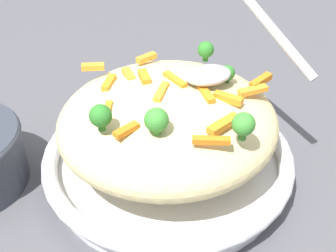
# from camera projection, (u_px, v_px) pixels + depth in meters

# --- Properties ---
(ground_plane) EXTENTS (2.40, 2.40, 0.00)m
(ground_plane) POSITION_uv_depth(u_px,v_px,m) (168.00, 174.00, 0.60)
(ground_plane) COLOR #4C4C51
(serving_bowl) EXTENTS (0.32, 0.32, 0.04)m
(serving_bowl) POSITION_uv_depth(u_px,v_px,m) (168.00, 161.00, 0.58)
(serving_bowl) COLOR silver
(serving_bowl) RESTS_ON ground_plane
(pasta_mound) EXTENTS (0.27, 0.26, 0.09)m
(pasta_mound) POSITION_uv_depth(u_px,v_px,m) (168.00, 122.00, 0.54)
(pasta_mound) COLOR #DBC689
(pasta_mound) RESTS_ON serving_bowl
(carrot_piece_0) EXTENTS (0.01, 0.03, 0.01)m
(carrot_piece_0) POSITION_uv_depth(u_px,v_px,m) (129.00, 75.00, 0.55)
(carrot_piece_0) COLOR orange
(carrot_piece_0) RESTS_ON pasta_mound
(carrot_piece_1) EXTENTS (0.03, 0.03, 0.01)m
(carrot_piece_1) POSITION_uv_depth(u_px,v_px,m) (228.00, 98.00, 0.51)
(carrot_piece_1) COLOR orange
(carrot_piece_1) RESTS_ON pasta_mound
(carrot_piece_2) EXTENTS (0.01, 0.03, 0.01)m
(carrot_piece_2) POSITION_uv_depth(u_px,v_px,m) (144.00, 77.00, 0.53)
(carrot_piece_2) COLOR orange
(carrot_piece_2) RESTS_ON pasta_mound
(carrot_piece_3) EXTENTS (0.02, 0.03, 0.01)m
(carrot_piece_3) POSITION_uv_depth(u_px,v_px,m) (107.00, 110.00, 0.49)
(carrot_piece_3) COLOR orange
(carrot_piece_3) RESTS_ON pasta_mound
(carrot_piece_4) EXTENTS (0.04, 0.02, 0.01)m
(carrot_piece_4) POSITION_uv_depth(u_px,v_px,m) (261.00, 81.00, 0.54)
(carrot_piece_4) COLOR orange
(carrot_piece_4) RESTS_ON pasta_mound
(carrot_piece_5) EXTENTS (0.04, 0.01, 0.01)m
(carrot_piece_5) POSITION_uv_depth(u_px,v_px,m) (253.00, 90.00, 0.52)
(carrot_piece_5) COLOR orange
(carrot_piece_5) RESTS_ON pasta_mound
(carrot_piece_6) EXTENTS (0.03, 0.04, 0.01)m
(carrot_piece_6) POSITION_uv_depth(u_px,v_px,m) (161.00, 92.00, 0.51)
(carrot_piece_6) COLOR orange
(carrot_piece_6) RESTS_ON pasta_mound
(carrot_piece_7) EXTENTS (0.03, 0.02, 0.01)m
(carrot_piece_7) POSITION_uv_depth(u_px,v_px,m) (93.00, 67.00, 0.57)
(carrot_piece_7) COLOR orange
(carrot_piece_7) RESTS_ON pasta_mound
(carrot_piece_8) EXTENTS (0.02, 0.03, 0.01)m
(carrot_piece_8) POSITION_uv_depth(u_px,v_px,m) (109.00, 82.00, 0.54)
(carrot_piece_8) COLOR orange
(carrot_piece_8) RESTS_ON pasta_mound
(carrot_piece_9) EXTENTS (0.03, 0.02, 0.01)m
(carrot_piece_9) POSITION_uv_depth(u_px,v_px,m) (145.00, 58.00, 0.58)
(carrot_piece_9) COLOR orange
(carrot_piece_9) RESTS_ON pasta_mound
(carrot_piece_10) EXTENTS (0.01, 0.04, 0.01)m
(carrot_piece_10) POSITION_uv_depth(u_px,v_px,m) (206.00, 93.00, 0.51)
(carrot_piece_10) COLOR orange
(carrot_piece_10) RESTS_ON pasta_mound
(carrot_piece_11) EXTENTS (0.04, 0.02, 0.01)m
(carrot_piece_11) POSITION_uv_depth(u_px,v_px,m) (211.00, 140.00, 0.45)
(carrot_piece_11) COLOR orange
(carrot_piece_11) RESTS_ON pasta_mound
(carrot_piece_12) EXTENTS (0.02, 0.04, 0.01)m
(carrot_piece_12) POSITION_uv_depth(u_px,v_px,m) (175.00, 80.00, 0.53)
(carrot_piece_12) COLOR orange
(carrot_piece_12) RESTS_ON pasta_mound
(carrot_piece_13) EXTENTS (0.04, 0.03, 0.01)m
(carrot_piece_13) POSITION_uv_depth(u_px,v_px,m) (224.00, 124.00, 0.47)
(carrot_piece_13) COLOR orange
(carrot_piece_13) RESTS_ON pasta_mound
(carrot_piece_14) EXTENTS (0.03, 0.02, 0.01)m
(carrot_piece_14) POSITION_uv_depth(u_px,v_px,m) (126.00, 130.00, 0.46)
(carrot_piece_14) COLOR orange
(carrot_piece_14) RESTS_ON pasta_mound
(broccoli_floret_0) EXTENTS (0.03, 0.03, 0.03)m
(broccoli_floret_0) POSITION_uv_depth(u_px,v_px,m) (156.00, 120.00, 0.45)
(broccoli_floret_0) COLOR #377928
(broccoli_floret_0) RESTS_ON pasta_mound
(broccoli_floret_1) EXTENTS (0.02, 0.02, 0.03)m
(broccoli_floret_1) POSITION_uv_depth(u_px,v_px,m) (243.00, 125.00, 0.44)
(broccoli_floret_1) COLOR #377928
(broccoli_floret_1) RESTS_ON pasta_mound
(broccoli_floret_2) EXTENTS (0.02, 0.02, 0.02)m
(broccoli_floret_2) POSITION_uv_depth(u_px,v_px,m) (227.00, 73.00, 0.54)
(broccoli_floret_2) COLOR #296820
(broccoli_floret_2) RESTS_ON pasta_mound
(broccoli_floret_3) EXTENTS (0.02, 0.02, 0.03)m
(broccoli_floret_3) POSITION_uv_depth(u_px,v_px,m) (206.00, 50.00, 0.58)
(broccoli_floret_3) COLOR #296820
(broccoli_floret_3) RESTS_ON pasta_mound
(broccoli_floret_4) EXTENTS (0.02, 0.02, 0.03)m
(broccoli_floret_4) POSITION_uv_depth(u_px,v_px,m) (101.00, 116.00, 0.46)
(broccoli_floret_4) COLOR #296820
(broccoli_floret_4) RESTS_ON pasta_mound
(serving_spoon) EXTENTS (0.15, 0.17, 0.11)m
(serving_spoon) POSITION_uv_depth(u_px,v_px,m) (230.00, 50.00, 0.53)
(serving_spoon) COLOR #B7B7BC
(serving_spoon) RESTS_ON pasta_mound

